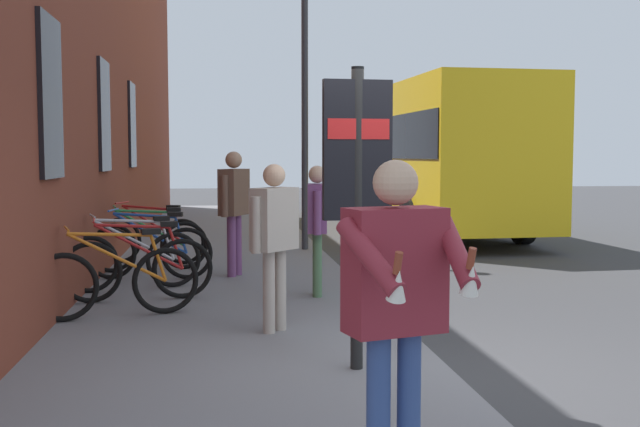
# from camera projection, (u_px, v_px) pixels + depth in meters

# --- Properties ---
(ground) EXTENTS (60.00, 60.00, 0.00)m
(ground) POSITION_uv_depth(u_px,v_px,m) (397.00, 269.00, 12.15)
(ground) COLOR #38383A
(sidewalk_pavement) EXTENTS (24.00, 3.50, 0.12)m
(sidewalk_pavement) POSITION_uv_depth(u_px,v_px,m) (225.00, 252.00, 13.76)
(sidewalk_pavement) COLOR slate
(sidewalk_pavement) RESTS_ON ground
(station_facade) EXTENTS (22.00, 0.65, 8.27)m
(station_facade) POSITION_uv_depth(u_px,v_px,m) (113.00, 32.00, 14.16)
(station_facade) COLOR brown
(station_facade) RESTS_ON ground
(bicycle_nearest_sign) EXTENTS (0.62, 1.72, 0.97)m
(bicycle_nearest_sign) POSITION_uv_depth(u_px,v_px,m) (116.00, 281.00, 7.91)
(bicycle_nearest_sign) COLOR black
(bicycle_nearest_sign) RESTS_ON sidewalk_pavement
(bicycle_beside_lamp) EXTENTS (0.48, 1.76, 0.97)m
(bicycle_beside_lamp) POSITION_uv_depth(u_px,v_px,m) (138.00, 268.00, 8.83)
(bicycle_beside_lamp) COLOR black
(bicycle_beside_lamp) RESTS_ON sidewalk_pavement
(bicycle_mid_rack) EXTENTS (0.64, 1.72, 0.97)m
(bicycle_mid_rack) POSITION_uv_depth(u_px,v_px,m) (133.00, 260.00, 9.55)
(bicycle_mid_rack) COLOR black
(bicycle_mid_rack) RESTS_ON sidewalk_pavement
(bicycle_end_of_row) EXTENTS (0.48, 1.76, 0.97)m
(bicycle_end_of_row) POSITION_uv_depth(u_px,v_px,m) (149.00, 251.00, 10.37)
(bicycle_end_of_row) COLOR black
(bicycle_end_of_row) RESTS_ON sidewalk_pavement
(bicycle_by_door) EXTENTS (0.52, 1.75, 0.97)m
(bicycle_by_door) POSITION_uv_depth(u_px,v_px,m) (149.00, 245.00, 11.13)
(bicycle_by_door) COLOR black
(bicycle_by_door) RESTS_ON sidewalk_pavement
(bicycle_leaning_wall) EXTENTS (0.67, 1.71, 0.97)m
(bicycle_leaning_wall) POSITION_uv_depth(u_px,v_px,m) (152.00, 239.00, 11.86)
(bicycle_leaning_wall) COLOR black
(bicycle_leaning_wall) RESTS_ON sidewalk_pavement
(transit_info_sign) EXTENTS (0.12, 0.55, 2.40)m
(transit_info_sign) POSITION_uv_depth(u_px,v_px,m) (357.00, 169.00, 5.93)
(transit_info_sign) COLOR black
(transit_info_sign) RESTS_ON sidewalk_pavement
(city_bus) EXTENTS (10.60, 3.01, 3.35)m
(city_bus) POSITION_uv_depth(u_px,v_px,m) (418.00, 151.00, 18.48)
(city_bus) COLOR yellow
(city_bus) RESTS_ON ground
(pedestrian_crossing_street) EXTENTS (0.60, 0.46, 1.76)m
(pedestrian_crossing_street) POSITION_uv_depth(u_px,v_px,m) (234.00, 200.00, 10.62)
(pedestrian_crossing_street) COLOR #723F72
(pedestrian_crossing_street) RESTS_ON sidewalk_pavement
(pedestrian_near_bus) EXTENTS (0.60, 0.28, 1.58)m
(pedestrian_near_bus) POSITION_uv_depth(u_px,v_px,m) (317.00, 217.00, 9.11)
(pedestrian_near_bus) COLOR #4C724C
(pedestrian_near_bus) RESTS_ON sidewalk_pavement
(pedestrian_by_facade) EXTENTS (0.49, 0.49, 1.63)m
(pedestrian_by_facade) POSITION_uv_depth(u_px,v_px,m) (274.00, 230.00, 7.25)
(pedestrian_by_facade) COLOR #B2A599
(pedestrian_by_facade) RESTS_ON sidewalk_pavement
(tourist_with_hotdogs) EXTENTS (0.67, 0.66, 1.69)m
(tourist_with_hotdogs) POSITION_uv_depth(u_px,v_px,m) (397.00, 291.00, 3.72)
(tourist_with_hotdogs) COLOR #334C8C
(tourist_with_hotdogs) RESTS_ON sidewalk_pavement
(street_lamp) EXTENTS (0.28, 0.28, 4.97)m
(street_lamp) POSITION_uv_depth(u_px,v_px,m) (305.00, 85.00, 13.50)
(street_lamp) COLOR #333338
(street_lamp) RESTS_ON sidewalk_pavement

